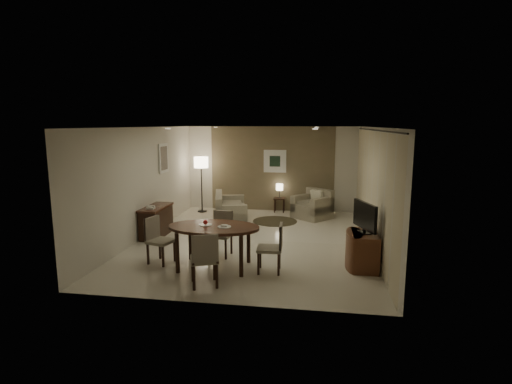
% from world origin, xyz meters
% --- Properties ---
extents(room_shell, '(5.50, 7.00, 2.70)m').
position_xyz_m(room_shell, '(0.00, 0.40, 1.35)').
color(room_shell, beige).
rests_on(room_shell, ground).
extents(taupe_accent, '(3.96, 0.03, 2.70)m').
position_xyz_m(taupe_accent, '(0.00, 3.48, 1.35)').
color(taupe_accent, brown).
rests_on(taupe_accent, wall_back).
extents(curtain_wall, '(0.08, 6.70, 2.58)m').
position_xyz_m(curtain_wall, '(2.68, 0.00, 1.32)').
color(curtain_wall, beige).
rests_on(curtain_wall, wall_right).
extents(curtain_rod, '(0.03, 6.80, 0.03)m').
position_xyz_m(curtain_rod, '(2.68, 0.00, 2.64)').
color(curtain_rod, black).
rests_on(curtain_rod, wall_right).
extents(art_back_frame, '(0.72, 0.03, 0.72)m').
position_xyz_m(art_back_frame, '(0.10, 3.46, 1.60)').
color(art_back_frame, silver).
rests_on(art_back_frame, wall_back).
extents(art_back_canvas, '(0.34, 0.01, 0.34)m').
position_xyz_m(art_back_canvas, '(0.10, 3.44, 1.60)').
color(art_back_canvas, black).
rests_on(art_back_canvas, wall_back).
extents(art_left_frame, '(0.03, 0.60, 0.80)m').
position_xyz_m(art_left_frame, '(-2.72, 1.20, 1.85)').
color(art_left_frame, silver).
rests_on(art_left_frame, wall_left).
extents(art_left_canvas, '(0.01, 0.46, 0.64)m').
position_xyz_m(art_left_canvas, '(-2.71, 1.20, 1.85)').
color(art_left_canvas, gray).
rests_on(art_left_canvas, wall_left).
extents(downlight_nl, '(0.10, 0.10, 0.01)m').
position_xyz_m(downlight_nl, '(-1.40, -1.80, 2.69)').
color(downlight_nl, white).
rests_on(downlight_nl, ceiling).
extents(downlight_nr, '(0.10, 0.10, 0.01)m').
position_xyz_m(downlight_nr, '(1.40, -1.80, 2.69)').
color(downlight_nr, white).
rests_on(downlight_nr, ceiling).
extents(downlight_fl, '(0.10, 0.10, 0.01)m').
position_xyz_m(downlight_fl, '(-1.40, 1.80, 2.69)').
color(downlight_fl, white).
rests_on(downlight_fl, ceiling).
extents(downlight_fr, '(0.10, 0.10, 0.01)m').
position_xyz_m(downlight_fr, '(1.40, 1.80, 2.69)').
color(downlight_fr, white).
rests_on(downlight_fr, ceiling).
extents(console_desk, '(0.48, 1.20, 0.75)m').
position_xyz_m(console_desk, '(-2.49, 0.00, 0.38)').
color(console_desk, '#422215').
rests_on(console_desk, floor).
extents(telephone, '(0.20, 0.14, 0.09)m').
position_xyz_m(telephone, '(-2.49, -0.30, 0.80)').
color(telephone, white).
rests_on(telephone, console_desk).
extents(tv_cabinet, '(0.48, 0.90, 0.70)m').
position_xyz_m(tv_cabinet, '(2.40, -1.50, 0.35)').
color(tv_cabinet, '#5A281B').
rests_on(tv_cabinet, floor).
extents(flat_tv, '(0.36, 0.85, 0.60)m').
position_xyz_m(flat_tv, '(2.38, -1.50, 1.02)').
color(flat_tv, black).
rests_on(flat_tv, tv_cabinet).
extents(dining_table, '(1.77, 1.11, 0.83)m').
position_xyz_m(dining_table, '(-0.49, -1.95, 0.42)').
color(dining_table, '#422215').
rests_on(dining_table, floor).
extents(chair_near, '(0.60, 0.60, 0.96)m').
position_xyz_m(chair_near, '(-0.43, -2.82, 0.48)').
color(chair_near, gray).
rests_on(chair_near, floor).
extents(chair_far, '(0.50, 0.50, 0.94)m').
position_xyz_m(chair_far, '(-0.54, -1.25, 0.47)').
color(chair_far, gray).
rests_on(chair_far, floor).
extents(chair_left, '(0.56, 0.56, 0.93)m').
position_xyz_m(chair_left, '(-1.61, -1.86, 0.47)').
color(chair_left, gray).
rests_on(chair_left, floor).
extents(chair_right, '(0.47, 0.47, 0.93)m').
position_xyz_m(chair_right, '(0.60, -2.01, 0.47)').
color(chair_right, gray).
rests_on(chair_right, floor).
extents(plate_a, '(0.26, 0.26, 0.02)m').
position_xyz_m(plate_a, '(-0.67, -1.90, 0.84)').
color(plate_a, white).
rests_on(plate_a, dining_table).
extents(plate_b, '(0.26, 0.26, 0.02)m').
position_xyz_m(plate_b, '(-0.27, -2.00, 0.84)').
color(plate_b, white).
rests_on(plate_b, dining_table).
extents(fruit_apple, '(0.09, 0.09, 0.09)m').
position_xyz_m(fruit_apple, '(-0.67, -1.90, 0.89)').
color(fruit_apple, '#AC1313').
rests_on(fruit_apple, plate_a).
extents(napkin, '(0.12, 0.08, 0.03)m').
position_xyz_m(napkin, '(-0.27, -2.00, 0.86)').
color(napkin, white).
rests_on(napkin, plate_b).
extents(round_rug, '(1.27, 1.27, 0.01)m').
position_xyz_m(round_rug, '(0.28, 1.97, 0.01)').
color(round_rug, '#3F3823').
rests_on(round_rug, floor).
extents(sofa, '(1.86, 1.24, 0.80)m').
position_xyz_m(sofa, '(-0.99, 1.81, 0.40)').
color(sofa, gray).
rests_on(sofa, floor).
extents(armchair, '(1.31, 1.30, 0.85)m').
position_xyz_m(armchair, '(1.32, 2.55, 0.42)').
color(armchair, gray).
rests_on(armchair, floor).
extents(side_table, '(0.35, 0.35, 0.45)m').
position_xyz_m(side_table, '(0.28, 3.25, 0.23)').
color(side_table, black).
rests_on(side_table, floor).
extents(table_lamp, '(0.22, 0.22, 0.50)m').
position_xyz_m(table_lamp, '(0.28, 3.25, 0.70)').
color(table_lamp, '#FFEAC1').
rests_on(table_lamp, side_table).
extents(floor_lamp, '(0.44, 0.44, 1.75)m').
position_xyz_m(floor_lamp, '(-2.17, 2.90, 0.88)').
color(floor_lamp, '#FFE5B7').
rests_on(floor_lamp, floor).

